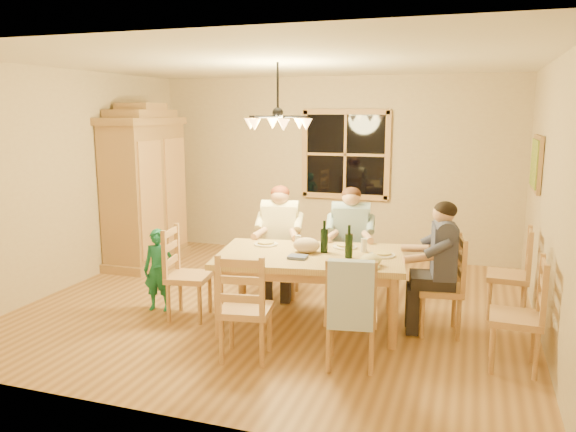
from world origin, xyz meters
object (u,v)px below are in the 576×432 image
(chair_far_right, at_px, (350,274))
(adult_woman, at_px, (280,227))
(chair_end_right, at_px, (439,303))
(wine_bottle_a, at_px, (324,237))
(chair_near_left, at_px, (246,326))
(chandelier, at_px, (278,122))
(adult_slate_man, at_px, (442,251))
(chair_end_left, at_px, (189,290))
(chair_spare_back, at_px, (507,290))
(wine_bottle_b, at_px, (349,241))
(chair_near_right, at_px, (351,332))
(armoire, at_px, (145,191))
(chair_spare_front, at_px, (514,335))
(chair_far_left, at_px, (280,271))
(dining_table, at_px, (310,263))
(child, at_px, (158,270))
(adult_plaid_man, at_px, (351,229))

(chair_far_right, xyz_separation_m, adult_woman, (-0.82, -0.13, 0.54))
(chair_end_right, distance_m, wine_bottle_a, 1.32)
(chair_near_left, bearing_deg, wine_bottle_a, 58.08)
(chandelier, height_order, adult_slate_man, chandelier)
(chair_end_right, xyz_separation_m, wine_bottle_a, (-1.16, -0.11, 0.62))
(chair_end_left, height_order, chair_spare_back, same)
(chair_far_right, distance_m, wine_bottle_b, 1.16)
(chair_far_right, relative_size, chair_end_left, 1.00)
(chair_near_left, distance_m, chair_near_right, 0.93)
(armoire, distance_m, adult_woman, 2.47)
(chair_spare_front, bearing_deg, wine_bottle_b, 77.74)
(chair_far_left, xyz_separation_m, chair_far_right, (0.82, 0.13, 0.00))
(chair_far_right, bearing_deg, chair_end_right, 136.64)
(dining_table, bearing_deg, wine_bottle_a, 40.98)
(chandelier, relative_size, chair_end_right, 0.78)
(adult_woman, relative_size, child, 0.95)
(chair_near_right, height_order, child, chair_near_right)
(armoire, relative_size, chair_spare_front, 2.32)
(chandelier, distance_m, chair_spare_back, 3.06)
(chair_near_left, distance_m, wine_bottle_a, 1.30)
(chandelier, bearing_deg, chair_near_right, -48.45)
(chair_far_right, height_order, wine_bottle_a, wine_bottle_a)
(chair_near_left, relative_size, adult_slate_man, 1.13)
(chair_near_left, relative_size, adult_plaid_man, 1.13)
(armoire, height_order, chair_spare_front, armoire)
(adult_plaid_man, height_order, child, adult_plaid_man)
(chair_near_right, bearing_deg, chair_spare_front, 6.74)
(child, bearing_deg, chair_far_left, 28.32)
(chandelier, xyz_separation_m, chair_spare_front, (2.45, -0.87, -1.77))
(chair_near_left, bearing_deg, armoire, 126.59)
(adult_plaid_man, height_order, chair_spare_front, adult_plaid_man)
(chandelier, bearing_deg, adult_plaid_man, 33.21)
(chair_near_right, bearing_deg, adult_plaid_man, 93.37)
(chair_end_left, bearing_deg, adult_plaid_man, 117.98)
(chair_near_right, bearing_deg, adult_woman, 117.90)
(armoire, height_order, child, armoire)
(adult_woman, bearing_deg, wine_bottle_a, 126.96)
(adult_slate_man, bearing_deg, chair_far_right, 46.64)
(chair_end_left, distance_m, child, 0.48)
(dining_table, distance_m, chair_far_right, 1.02)
(adult_slate_man, bearing_deg, child, 86.64)
(wine_bottle_b, bearing_deg, chair_spare_front, -13.87)
(chandelier, bearing_deg, chair_far_left, 105.86)
(chair_far_left, bearing_deg, wine_bottle_b, 131.38)
(dining_table, height_order, adult_woman, adult_woman)
(chair_near_right, height_order, chair_spare_back, same)
(adult_slate_man, distance_m, child, 3.04)
(chair_far_right, xyz_separation_m, adult_plaid_man, (0.00, 0.00, 0.54))
(adult_plaid_man, relative_size, wine_bottle_b, 2.65)
(chair_far_left, bearing_deg, chandelier, 96.60)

